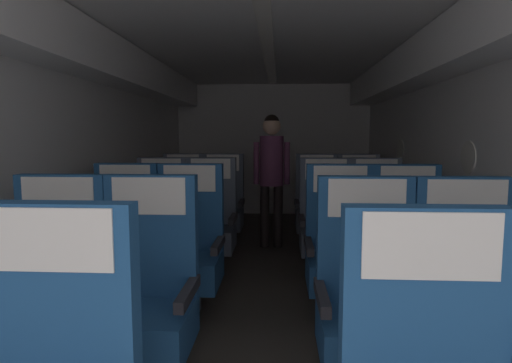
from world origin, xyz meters
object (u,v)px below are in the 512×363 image
seat_d_right_aisle (377,225)px  flight_attendant (272,167)px  seat_d_left_aisle (210,223)px  seat_b_right_window (367,305)px  seat_e_right_aisle (359,209)px  seat_b_left_window (54,297)px  seat_e_left_aisle (222,207)px  seat_c_left_window (123,248)px  seat_b_right_aisle (469,307)px  seat_c_right_aisle (408,253)px  seat_d_left_window (160,223)px  seat_c_right_window (340,252)px  seat_b_left_aisle (146,299)px  seat_d_right_window (326,225)px  seat_c_left_aisle (188,250)px  seat_e_right_window (317,208)px  seat_e_left_window (182,207)px

seat_d_right_aisle → flight_attendant: bearing=139.3°
seat_d_left_aisle → seat_b_right_window: bearing=-59.8°
seat_d_right_aisle → seat_e_right_aisle: 0.96m
seat_b_left_window → seat_e_left_aisle: size_ratio=1.00×
seat_c_left_window → seat_d_left_aisle: bearing=62.3°
seat_b_right_aisle → seat_c_right_aisle: bearing=90.1°
seat_d_left_window → seat_d_left_aisle: bearing=1.9°
seat_b_right_aisle → seat_c_right_window: 1.11m
seat_e_right_aisle → seat_c_right_aisle: bearing=-90.0°
seat_b_left_aisle → seat_d_right_aisle: (1.64, 1.95, 0.00)m
seat_c_left_window → seat_d_right_window: (1.65, 0.95, 0.00)m
seat_b_left_aisle → seat_c_left_window: (-0.50, 0.98, 0.00)m
seat_c_left_aisle → seat_c_right_window: same height
seat_b_left_window → seat_c_left_aisle: size_ratio=1.00×
seat_b_right_window → seat_d_right_window: 1.94m
seat_c_left_window → seat_d_left_window: size_ratio=1.00×
seat_e_right_aisle → seat_e_right_window: (-0.51, -0.02, 0.00)m
seat_c_left_window → seat_c_right_window: bearing=-0.2°
seat_e_left_aisle → flight_attendant: flight_attendant is taller
seat_c_right_aisle → seat_d_left_aisle: same height
seat_c_right_aisle → seat_e_left_window: same height
seat_d_right_aisle → seat_e_left_aisle: 1.90m
seat_b_left_window → seat_e_right_window: bearing=60.4°
seat_c_left_aisle → seat_d_right_window: same height
seat_c_right_aisle → seat_e_right_aisle: same height
seat_d_right_aisle → seat_d_right_window: bearing=-177.4°
seat_e_left_aisle → seat_e_right_window: bearing=-0.9°
seat_d_left_window → seat_e_left_aisle: 1.09m
seat_b_left_aisle → seat_c_left_aisle: size_ratio=1.00×
seat_b_right_window → seat_e_right_aisle: same height
seat_d_left_window → seat_c_left_window: bearing=-90.8°
seat_b_right_window → seat_c_right_aisle: size_ratio=1.00×
seat_d_right_window → flight_attendant: (-0.55, 0.92, 0.50)m
seat_b_right_aisle → seat_d_left_aisle: bearing=129.9°
seat_d_right_window → flight_attendant: bearing=120.8°
seat_e_left_aisle → seat_d_right_aisle: bearing=-30.4°
seat_b_left_aisle → seat_c_left_window: size_ratio=1.00×
seat_b_left_aisle → seat_b_right_window: same height
seat_c_right_window → seat_d_left_window: bearing=149.7°
seat_b_left_window → flight_attendant: (1.10, 2.85, 0.50)m
seat_e_right_window → seat_d_left_window: bearing=-149.4°
seat_b_left_aisle → seat_d_left_window: 1.99m
seat_b_left_window → seat_e_right_aisle: size_ratio=1.00×
seat_c_left_aisle → seat_e_right_aisle: (1.64, 1.95, 0.00)m
seat_b_left_window → seat_e_right_window: (1.64, 2.89, 0.00)m
seat_b_right_aisle → seat_e_left_window: 3.64m
seat_c_right_window → seat_e_left_window: 2.55m
seat_c_right_aisle → seat_d_left_aisle: (-1.64, 0.97, 0.00)m
seat_e_right_window → seat_b_left_aisle: bearing=-111.6°
seat_b_left_window → flight_attendant: bearing=68.9°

